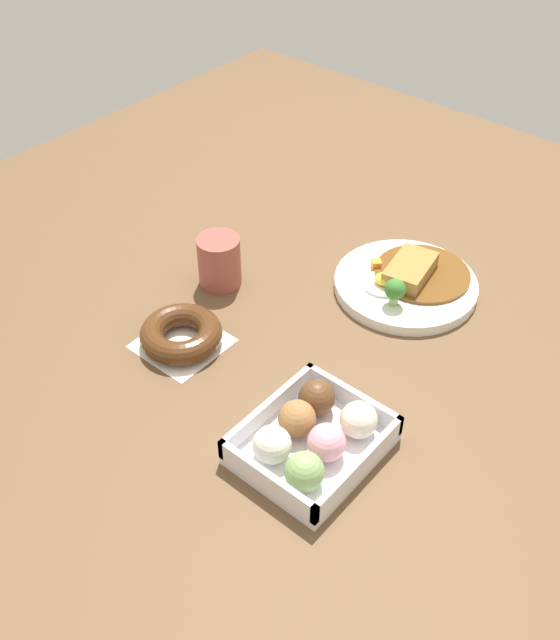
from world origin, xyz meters
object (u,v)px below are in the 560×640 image
(curry_plate, at_px, (407,282))
(chocolate_ring_donut, at_px, (181,334))
(coffee_mug, at_px, (219,261))
(donut_box, at_px, (312,437))

(curry_plate, xyz_separation_m, chocolate_ring_donut, (-0.32, 0.18, 0.00))
(chocolate_ring_donut, distance_m, coffee_mug, 0.16)
(curry_plate, relative_size, donut_box, 1.27)
(curry_plate, relative_size, coffee_mug, 2.69)
(donut_box, bearing_deg, coffee_mug, 61.95)
(chocolate_ring_donut, xyz_separation_m, coffee_mug, (0.14, 0.06, 0.02))
(chocolate_ring_donut, relative_size, coffee_mug, 1.43)
(donut_box, xyz_separation_m, coffee_mug, (0.18, 0.33, 0.02))
(curry_plate, distance_m, chocolate_ring_donut, 0.37)
(curry_plate, height_order, chocolate_ring_donut, curry_plate)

